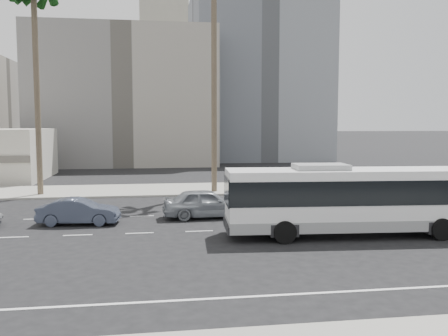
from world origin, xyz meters
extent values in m
plane|color=black|center=(0.00, 0.00, 0.00)|extent=(700.00, 700.00, 0.00)
cube|color=gray|center=(0.00, 15.50, 0.07)|extent=(120.00, 7.00, 0.15)
cube|color=gray|center=(-12.00, 45.00, 9.00)|extent=(24.00, 18.00, 18.00)
cube|color=slate|center=(8.00, 52.00, 13.00)|extent=(20.00, 20.00, 26.00)
cube|color=beige|center=(-2.00, 250.00, 22.00)|extent=(42.00, 42.00, 44.00)
cube|color=beige|center=(-2.00, 250.00, 60.00)|extent=(26.00, 26.00, 32.00)
cube|color=#535765|center=(45.00, 230.00, 35.00)|extent=(26.00, 26.00, 70.00)
cube|color=#535765|center=(70.00, 260.00, 30.00)|extent=(22.00, 22.00, 60.00)
cube|color=white|center=(1.33, -1.92, 1.90)|extent=(12.39, 3.47, 2.74)
cube|color=black|center=(1.33, -1.92, 2.27)|extent=(12.45, 3.53, 1.16)
cube|color=gray|center=(1.33, -1.92, 0.69)|extent=(12.41, 3.51, 0.53)
cube|color=gray|center=(-0.26, -1.92, 3.38)|extent=(2.64, 1.85, 0.32)
cylinder|color=black|center=(5.23, -3.27, 0.53)|extent=(1.06, 0.32, 1.06)
cylinder|color=black|center=(5.23, -0.57, 0.53)|extent=(1.06, 0.32, 1.06)
cylinder|color=black|center=(-2.26, -3.27, 0.53)|extent=(1.06, 0.32, 1.06)
cylinder|color=black|center=(-2.26, -0.57, 0.53)|extent=(1.06, 0.32, 1.06)
imported|color=gray|center=(-5.26, 3.57, 0.86)|extent=(2.21, 5.09, 1.71)
imported|color=#363D4F|center=(-12.33, 2.69, 0.71)|extent=(1.91, 4.46, 1.43)
cylinder|color=brown|center=(-3.52, 13.52, 8.70)|extent=(0.48, 0.48, 17.41)
cylinder|color=brown|center=(-16.84, 13.81, 7.44)|extent=(0.47, 0.47, 14.88)
camera|label=1|loc=(-8.22, -23.88, 5.45)|focal=38.28mm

